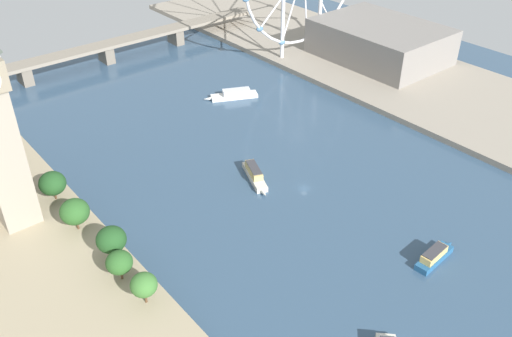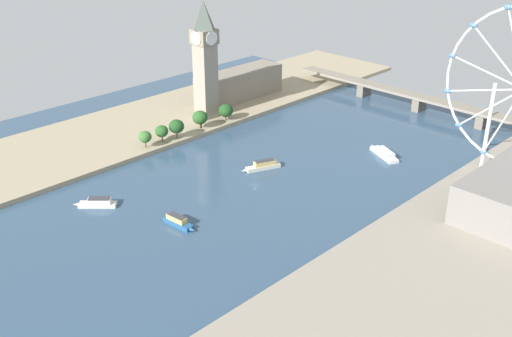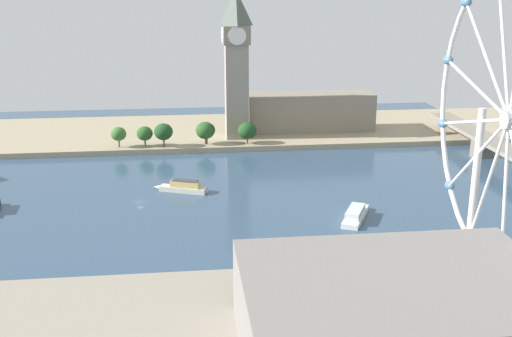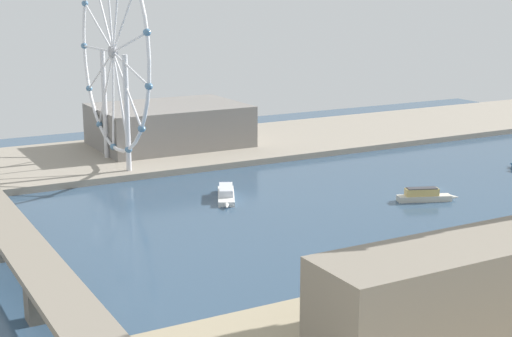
{
  "view_description": "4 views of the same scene",
  "coord_description": "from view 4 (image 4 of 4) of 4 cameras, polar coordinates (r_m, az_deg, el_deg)",
  "views": [
    {
      "loc": [
        -134.42,
        -130.53,
        132.62
      ],
      "look_at": [
        -24.92,
        1.77,
        19.61
      ],
      "focal_mm": 38.09,
      "sensor_mm": 36.0,
      "label": 1
    },
    {
      "loc": [
        224.57,
        -227.37,
        160.22
      ],
      "look_at": [
        8.5,
        -7.85,
        15.79
      ],
      "focal_mm": 43.0,
      "sensor_mm": 36.0,
      "label": 2
    },
    {
      "loc": [
        267.01,
        19.45,
        93.86
      ],
      "look_at": [
        13.28,
        49.12,
        17.41
      ],
      "focal_mm": 45.16,
      "sensor_mm": 36.0,
      "label": 3
    },
    {
      "loc": [
        -237.52,
        221.51,
        83.13
      ],
      "look_at": [
        24.24,
        76.93,
        12.79
      ],
      "focal_mm": 53.11,
      "sensor_mm": 36.0,
      "label": 4
    }
  ],
  "objects": [
    {
      "name": "tour_boat_3",
      "position": [
        314.23,
        12.59,
        -2.0
      ],
      "size": [
        12.9,
        25.16,
        5.57
      ],
      "rotation": [
        0.0,
        0.0,
        4.33
      ],
      "color": "beige",
      "rests_on": "ground_plane"
    },
    {
      "name": "riverside_hall",
      "position": [
        404.87,
        -6.56,
        3.28
      ],
      "size": [
        55.94,
        76.48,
        21.44
      ],
      "primitive_type": "cube",
      "color": "gray",
      "rests_on": "riverbank_right"
    },
    {
      "name": "tour_boat_2",
      "position": [
        310.36,
        -2.27,
        -1.94
      ],
      "size": [
        28.9,
        17.09,
        4.81
      ],
      "rotation": [
        0.0,
        0.0,
        2.69
      ],
      "color": "white",
      "rests_on": "ground_plane"
    },
    {
      "name": "ferris_wheel",
      "position": [
        358.15,
        -10.72,
        8.46
      ],
      "size": [
        95.16,
        3.2,
        99.82
      ],
      "color": "silver",
      "rests_on": "riverbank_right"
    },
    {
      "name": "ground_plane",
      "position": [
        335.25,
        13.65,
        -1.5
      ],
      "size": [
        414.58,
        414.58,
        0.0
      ],
      "primitive_type": "plane",
      "color": "#334C66"
    },
    {
      "name": "riverbank_right",
      "position": [
        430.34,
        2.66,
        2.29
      ],
      "size": [
        90.0,
        520.0,
        3.0
      ],
      "primitive_type": "cube",
      "color": "gray",
      "rests_on": "ground_plane"
    },
    {
      "name": "river_bridge",
      "position": [
        252.17,
        -18.2,
        -4.47
      ],
      "size": [
        226.58,
        13.23,
        11.84
      ],
      "color": "gray",
      "rests_on": "ground_plane"
    },
    {
      "name": "parliament_block",
      "position": [
        188.12,
        15.22,
        -8.72
      ],
      "size": [
        22.0,
        76.74,
        22.56
      ],
      "primitive_type": "cube",
      "color": "gray",
      "rests_on": "riverbank_left"
    }
  ]
}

